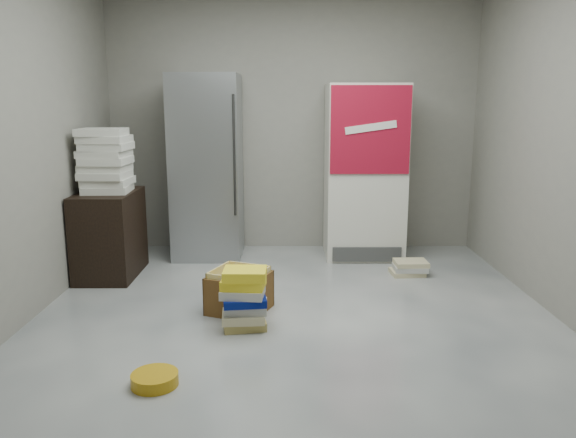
% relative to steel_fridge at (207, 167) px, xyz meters
% --- Properties ---
extents(ground, '(5.00, 5.00, 0.00)m').
position_rel_steel_fridge_xyz_m(ground, '(0.90, -2.13, -0.95)').
color(ground, '#BBBBB6').
rests_on(ground, ground).
extents(room_shell, '(4.04, 5.04, 2.82)m').
position_rel_steel_fridge_xyz_m(room_shell, '(0.90, -2.13, 0.85)').
color(room_shell, gray).
rests_on(room_shell, ground).
extents(steel_fridge, '(0.70, 0.72, 1.90)m').
position_rel_steel_fridge_xyz_m(steel_fridge, '(0.00, 0.00, 0.00)').
color(steel_fridge, '#B1B4B9').
rests_on(steel_fridge, ground).
extents(coke_cooler, '(0.80, 0.73, 1.80)m').
position_rel_steel_fridge_xyz_m(coke_cooler, '(1.65, -0.01, -0.05)').
color(coke_cooler, silver).
rests_on(coke_cooler, ground).
extents(wood_shelf, '(0.50, 0.80, 0.80)m').
position_rel_steel_fridge_xyz_m(wood_shelf, '(-0.83, -0.73, -0.55)').
color(wood_shelf, black).
rests_on(wood_shelf, ground).
extents(supply_box_stack, '(0.44, 0.44, 0.58)m').
position_rel_steel_fridge_xyz_m(supply_box_stack, '(-0.82, -0.73, 0.14)').
color(supply_box_stack, white).
rests_on(supply_box_stack, wood_shelf).
extents(phonebook_stack_main, '(0.34, 0.30, 0.45)m').
position_rel_steel_fridge_xyz_m(phonebook_stack_main, '(0.53, -2.02, -0.73)').
color(phonebook_stack_main, tan).
rests_on(phonebook_stack_main, ground).
extents(phonebook_stack_side, '(0.35, 0.26, 0.14)m').
position_rel_steel_fridge_xyz_m(phonebook_stack_side, '(2.00, -0.73, -0.88)').
color(phonebook_stack_side, '#C3B78B').
rests_on(phonebook_stack_side, ground).
extents(cardboard_box, '(0.54, 0.54, 0.34)m').
position_rel_steel_fridge_xyz_m(cardboard_box, '(0.46, -1.67, -0.81)').
color(cardboard_box, yellow).
rests_on(cardboard_box, ground).
extents(bucket_lid, '(0.29, 0.29, 0.07)m').
position_rel_steel_fridge_xyz_m(bucket_lid, '(0.07, -2.87, -0.91)').
color(bucket_lid, '#C29012').
rests_on(bucket_lid, ground).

